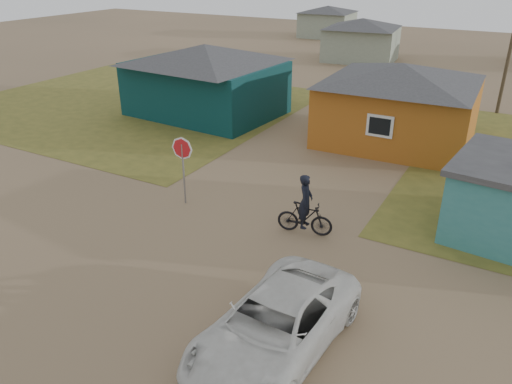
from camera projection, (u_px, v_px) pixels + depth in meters
ground at (189, 263)px, 15.17m from camera, size 120.00×120.00×0.00m
grass_nw at (131, 103)px, 31.60m from camera, size 20.00×18.00×0.00m
house_teal at (206, 79)px, 28.69m from camera, size 8.93×7.08×4.00m
house_yellow at (399, 102)px, 24.26m from camera, size 7.72×6.76×3.90m
house_pale_west at (361, 39)px, 43.85m from camera, size 7.04×6.15×3.60m
house_pale_north at (327, 21)px, 56.88m from camera, size 6.28×5.81×3.40m
utility_pole_near at (512, 41)px, 27.89m from camera, size 1.40×0.20×8.00m
stop_sign at (183, 156)px, 18.04m from camera, size 0.82×0.31×2.62m
cyclist at (305, 213)px, 16.48m from camera, size 1.94×0.85×2.12m
vehicle at (275, 325)px, 11.52m from camera, size 2.74×5.37×1.45m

